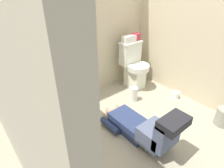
% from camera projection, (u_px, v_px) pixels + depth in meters
% --- Properties ---
extents(ground_plane, '(2.80, 3.00, 0.04)m').
position_uv_depth(ground_plane, '(130.00, 128.00, 2.41)').
color(ground_plane, '#A0967E').
extents(wall_back, '(2.46, 0.08, 2.40)m').
position_uv_depth(wall_back, '(78.00, 15.00, 2.49)').
color(wall_back, beige).
rests_on(wall_back, ground_plane).
extents(wall_right, '(0.08, 2.00, 2.40)m').
position_uv_depth(wall_right, '(201.00, 15.00, 2.45)').
color(wall_right, beige).
rests_on(wall_right, ground_plane).
extents(toilet, '(0.36, 0.46, 0.75)m').
position_uv_depth(toilet, '(134.00, 66.00, 3.10)').
color(toilet, silver).
rests_on(toilet, ground_plane).
extents(vanity_cabinet, '(0.60, 0.53, 0.82)m').
position_uv_depth(vanity_cabinet, '(48.00, 98.00, 2.21)').
color(vanity_cabinet, silver).
rests_on(vanity_cabinet, ground_plane).
extents(faucet, '(0.02, 0.02, 0.10)m').
position_uv_depth(faucet, '(36.00, 58.00, 2.08)').
color(faucet, silver).
rests_on(faucet, vanity_cabinet).
extents(person_plumber, '(0.39, 1.06, 0.52)m').
position_uv_depth(person_plumber, '(142.00, 127.00, 2.14)').
color(person_plumber, navy).
rests_on(person_plumber, ground_plane).
extents(tissue_box, '(0.22, 0.11, 0.10)m').
position_uv_depth(tissue_box, '(129.00, 39.00, 2.92)').
color(tissue_box, silver).
rests_on(tissue_box, toilet).
extents(toiletry_bag, '(0.12, 0.09, 0.11)m').
position_uv_depth(toiletry_bag, '(136.00, 37.00, 3.00)').
color(toiletry_bag, '#B22D3F').
rests_on(toiletry_bag, toilet).
extents(soap_dispenser, '(0.06, 0.06, 0.17)m').
position_uv_depth(soap_dispenser, '(18.00, 61.00, 1.95)').
color(soap_dispenser, '#3E9756').
rests_on(soap_dispenser, vanity_cabinet).
extents(bottle_clear, '(0.05, 0.05, 0.10)m').
position_uv_depth(bottle_clear, '(25.00, 59.00, 2.03)').
color(bottle_clear, silver).
rests_on(bottle_clear, vanity_cabinet).
extents(bottle_green, '(0.05, 0.05, 0.11)m').
position_uv_depth(bottle_green, '(33.00, 58.00, 2.06)').
color(bottle_green, '#4DA34B').
rests_on(bottle_green, vanity_cabinet).
extents(bottle_blue, '(0.05, 0.05, 0.17)m').
position_uv_depth(bottle_blue, '(40.00, 55.00, 2.05)').
color(bottle_blue, '#386DBE').
rests_on(bottle_blue, vanity_cabinet).
extents(bottle_amber, '(0.06, 0.06, 0.16)m').
position_uv_depth(bottle_amber, '(46.00, 55.00, 2.08)').
color(bottle_amber, orange).
rests_on(bottle_amber, vanity_cabinet).
extents(bottle_white, '(0.04, 0.04, 0.13)m').
position_uv_depth(bottle_white, '(51.00, 54.00, 2.13)').
color(bottle_white, white).
rests_on(bottle_white, vanity_cabinet).
extents(trash_can, '(0.19, 0.19, 0.23)m').
position_uv_depth(trash_can, '(223.00, 117.00, 2.38)').
color(trash_can, gray).
rests_on(trash_can, ground_plane).
extents(paper_towel_roll, '(0.11, 0.11, 0.22)m').
position_uv_depth(paper_towel_roll, '(134.00, 94.00, 2.85)').
color(paper_towel_roll, white).
rests_on(paper_towel_roll, ground_plane).
extents(toilet_paper_roll, '(0.11, 0.11, 0.10)m').
position_uv_depth(toilet_paper_roll, '(175.00, 95.00, 2.93)').
color(toilet_paper_roll, white).
rests_on(toilet_paper_roll, ground_plane).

